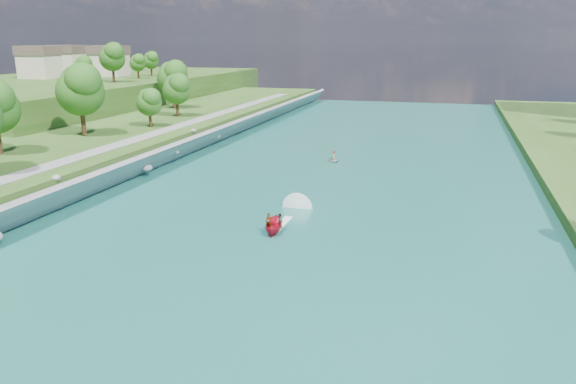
% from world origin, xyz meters
% --- Properties ---
extents(ground, '(260.00, 260.00, 0.00)m').
position_xyz_m(ground, '(0.00, 0.00, 0.00)').
color(ground, '#2D5119').
rests_on(ground, ground).
extents(river_water, '(55.00, 240.00, 0.10)m').
position_xyz_m(river_water, '(0.00, 20.00, 0.05)').
color(river_water, '#1A6553').
rests_on(river_water, ground).
extents(ridge_west, '(60.00, 120.00, 9.00)m').
position_xyz_m(ridge_west, '(-82.50, 95.00, 4.50)').
color(ridge_west, '#2D5119').
rests_on(ridge_west, ground).
extents(riprap_bank, '(4.17, 236.00, 4.55)m').
position_xyz_m(riprap_bank, '(-25.85, 19.37, 1.80)').
color(riprap_bank, slate).
rests_on(riprap_bank, ground).
extents(riverside_path, '(3.00, 200.00, 0.10)m').
position_xyz_m(riverside_path, '(-32.50, 20.00, 3.55)').
color(riverside_path, gray).
rests_on(riverside_path, berm_west).
extents(ridge_houses, '(29.50, 29.50, 8.40)m').
position_xyz_m(ridge_houses, '(-88.67, 100.00, 13.31)').
color(ridge_houses, beige).
rests_on(ridge_houses, ridge_west).
extents(trees_ridge, '(9.51, 40.25, 10.88)m').
position_xyz_m(trees_ridge, '(-64.12, 85.77, 13.62)').
color(trees_ridge, '#154D14').
rests_on(trees_ridge, ridge_west).
extents(motorboat, '(3.60, 18.80, 2.11)m').
position_xyz_m(motorboat, '(-0.75, 13.50, 0.73)').
color(motorboat, '#B70E24').
rests_on(motorboat, river_water).
extents(raft, '(3.11, 3.72, 1.66)m').
position_xyz_m(raft, '(-1.98, 47.02, 0.48)').
color(raft, '#9B9FA4').
rests_on(raft, river_water).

